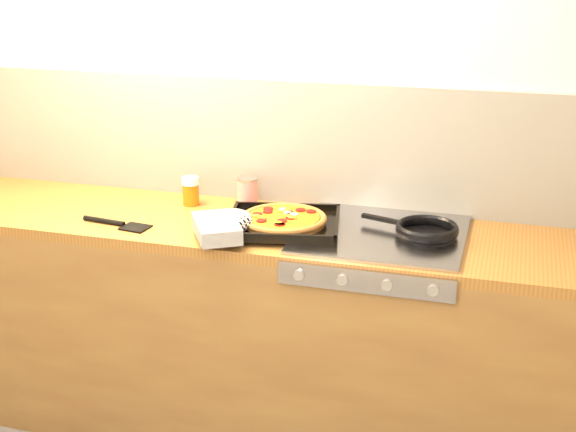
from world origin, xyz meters
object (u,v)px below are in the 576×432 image
(pizza_on_tray, at_px, (265,222))
(tomato_can, at_px, (247,192))
(juice_glass, at_px, (191,191))
(frying_pan, at_px, (426,230))

(pizza_on_tray, bearing_deg, tomato_can, 120.74)
(juice_glass, bearing_deg, tomato_can, 11.19)
(pizza_on_tray, distance_m, juice_glass, 0.46)
(pizza_on_tray, xyz_separation_m, juice_glass, (-0.39, 0.23, 0.02))
(pizza_on_tray, height_order, tomato_can, tomato_can)
(pizza_on_tray, distance_m, frying_pan, 0.58)
(pizza_on_tray, xyz_separation_m, frying_pan, (0.57, 0.10, -0.01))
(pizza_on_tray, relative_size, frying_pan, 1.39)
(tomato_can, bearing_deg, frying_pan, -13.75)
(frying_pan, relative_size, juice_glass, 3.40)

